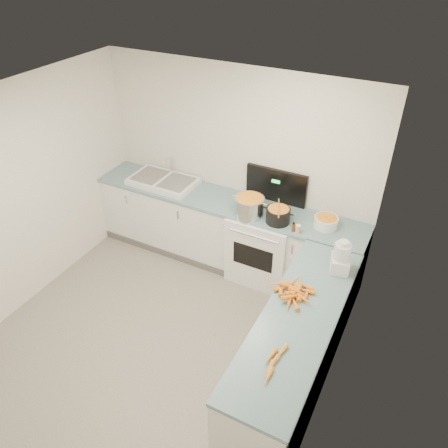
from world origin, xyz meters
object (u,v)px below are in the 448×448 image
at_px(black_pot, 278,216).
at_px(extract_bottle, 293,228).
at_px(steel_pot, 249,207).
at_px(spice_jar, 298,230).
at_px(mixing_bowl, 326,222).
at_px(stove, 264,244).
at_px(food_processor, 341,258).
at_px(sink, 163,181).

bearing_deg(black_pot, extract_bottle, -22.86).
distance_m(steel_pot, spice_jar, 0.63).
distance_m(steel_pot, mixing_bowl, 0.87).
bearing_deg(spice_jar, steel_pot, 172.79).
relative_size(steel_pot, black_pot, 1.25).
xyz_separation_m(stove, black_pot, (0.20, -0.13, 0.54)).
bearing_deg(mixing_bowl, steel_pot, -168.41).
bearing_deg(spice_jar, mixing_bowl, 47.45).
relative_size(mixing_bowl, food_processor, 0.76).
height_order(sink, steel_pot, sink).
bearing_deg(food_processor, steel_pot, 157.81).
xyz_separation_m(steel_pot, mixing_bowl, (0.86, 0.18, -0.04)).
height_order(spice_jar, food_processor, food_processor).
relative_size(sink, black_pot, 3.15).
height_order(sink, extract_bottle, sink).
xyz_separation_m(sink, steel_pot, (1.30, -0.16, 0.07)).
height_order(sink, black_pot, sink).
bearing_deg(food_processor, extract_bottle, 146.48).
bearing_deg(extract_bottle, mixing_bowl, 40.42).
height_order(black_pot, spice_jar, black_pot).
bearing_deg(stove, mixing_bowl, 2.47).
height_order(steel_pot, extract_bottle, steel_pot).
bearing_deg(stove, food_processor, -31.24).
distance_m(stove, food_processor, 1.36).
bearing_deg(stove, black_pot, -32.46).
distance_m(stove, black_pot, 0.59).
distance_m(black_pot, spice_jar, 0.30).
height_order(stove, food_processor, stove).
bearing_deg(mixing_bowl, extract_bottle, -139.58).
relative_size(sink, extract_bottle, 9.11).
relative_size(black_pot, spice_jar, 3.19).
xyz_separation_m(black_pot, spice_jar, (0.28, -0.10, -0.03)).
xyz_separation_m(mixing_bowl, food_processor, (0.33, -0.66, 0.09)).
relative_size(steel_pot, food_processor, 0.98).
distance_m(sink, black_pot, 1.65).
xyz_separation_m(sink, mixing_bowl, (2.16, 0.01, 0.02)).
bearing_deg(black_pot, steel_pot, -176.70).
bearing_deg(black_pot, stove, 147.54).
distance_m(stove, mixing_bowl, 0.88).
bearing_deg(sink, mixing_bowl, 0.39).
distance_m(stove, steel_pot, 0.61).
height_order(stove, mixing_bowl, stove).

